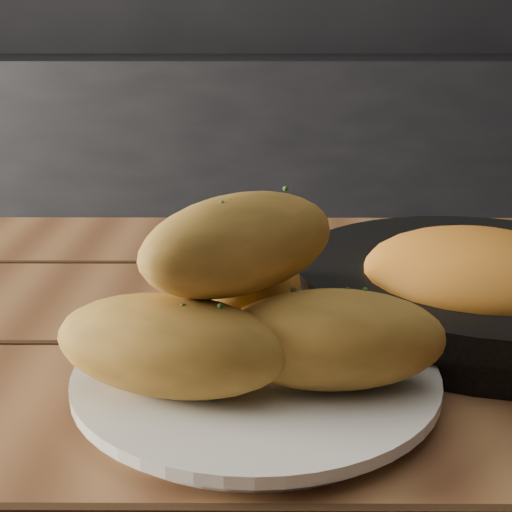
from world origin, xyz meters
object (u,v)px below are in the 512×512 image
at_px(plate, 256,379).
at_px(bowl, 475,286).
at_px(bread_rolls, 248,306).
at_px(skillet, 484,288).

xyz_separation_m(plate, bowl, (0.18, 0.12, 0.02)).
distance_m(plate, bread_rolls, 0.05).
xyz_separation_m(bread_rolls, bowl, (0.18, 0.12, -0.03)).
relative_size(plate, bowl, 1.14).
bearing_deg(plate, skillet, 35.91).
height_order(plate, skillet, skillet).
relative_size(plate, skillet, 0.54).
distance_m(bread_rolls, bowl, 0.22).
distance_m(bread_rolls, skillet, 0.25).
distance_m(plate, skillet, 0.24).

